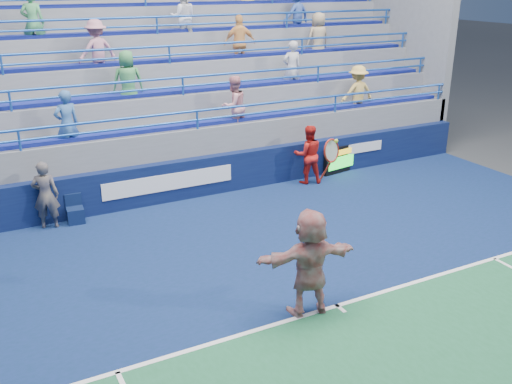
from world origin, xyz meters
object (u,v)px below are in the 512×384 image
line_judge (46,195)px  tennis_player (310,262)px  judge_chair (75,214)px  ball_girl (308,155)px  serve_speed_board (340,160)px

line_judge → tennis_player: bearing=136.9°
judge_chair → ball_girl: size_ratio=0.41×
judge_chair → ball_girl: ball_girl is taller
serve_speed_board → line_judge: 8.67m
serve_speed_board → judge_chair: bearing=-178.8°
tennis_player → line_judge: bearing=120.6°
line_judge → ball_girl: 7.29m
ball_girl → judge_chair: bearing=16.5°
judge_chair → tennis_player: (2.95, -6.05, 0.78)m
tennis_player → ball_girl: size_ratio=1.85×
serve_speed_board → judge_chair: serve_speed_board is taller
tennis_player → judge_chair: bearing=116.0°
tennis_player → line_judge: size_ratio=1.90×
ball_girl → line_judge: bearing=16.6°
serve_speed_board → tennis_player: 8.06m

